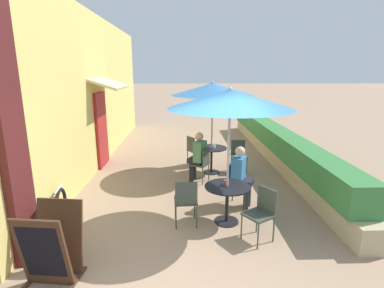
{
  "coord_description": "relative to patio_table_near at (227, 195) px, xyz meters",
  "views": [
    {
      "loc": [
        -0.05,
        -3.41,
        2.7
      ],
      "look_at": [
        0.15,
        3.46,
        1.0
      ],
      "focal_mm": 28.0,
      "sensor_mm": 36.0,
      "label": 1
    }
  ],
  "objects": [
    {
      "name": "ground_plane",
      "position": [
        -0.72,
        -1.55,
        -0.52
      ],
      "size": [
        120.0,
        120.0,
        0.0
      ],
      "primitive_type": "plane",
      "color": "#9E7F66"
    },
    {
      "name": "cafe_facade_wall",
      "position": [
        -3.26,
        3.93,
        1.57
      ],
      "size": [
        0.98,
        11.21,
        4.2
      ],
      "color": "#E0CC6B",
      "rests_on": "ground_plane"
    },
    {
      "name": "planter_hedge",
      "position": [
        2.03,
        3.96,
        0.02
      ],
      "size": [
        0.6,
        10.21,
        1.01
      ],
      "color": "tan",
      "rests_on": "ground_plane"
    },
    {
      "name": "patio_table_near",
      "position": [
        0.0,
        0.0,
        0.0
      ],
      "size": [
        0.81,
        0.81,
        0.7
      ],
      "color": "black",
      "rests_on": "ground_plane"
    },
    {
      "name": "patio_umbrella_near",
      "position": [
        0.0,
        0.0,
        1.71
      ],
      "size": [
        2.1,
        2.1,
        2.43
      ],
      "color": "#B7B7BC",
      "rests_on": "ground_plane"
    },
    {
      "name": "cafe_chair_near_left",
      "position": [
        0.27,
        0.7,
        -0.0
      ],
      "size": [
        0.54,
        0.54,
        0.87
      ],
      "rotation": [
        0.0,
        0.0,
        4.25
      ],
      "color": "#384238",
      "rests_on": "ground_plane"
    },
    {
      "name": "seated_patron_near_left",
      "position": [
        0.37,
        0.65,
        0.17
      ],
      "size": [
        0.5,
        0.47,
        1.25
      ],
      "rotation": [
        0.0,
        0.0,
        4.25
      ],
      "color": "#23232D",
      "rests_on": "ground_plane"
    },
    {
      "name": "cafe_chair_near_right",
      "position": [
        -0.74,
        -0.12,
        -0.0
      ],
      "size": [
        0.42,
        0.42,
        0.87
      ],
      "rotation": [
        0.0,
        0.0,
        6.34
      ],
      "color": "#384238",
      "rests_on": "ground_plane"
    },
    {
      "name": "cafe_chair_near_back",
      "position": [
        0.47,
        -0.58,
        -0.0
      ],
      "size": [
        0.55,
        0.55,
        0.87
      ],
      "rotation": [
        0.0,
        0.0,
        8.44
      ],
      "color": "#384238",
      "rests_on": "ground_plane"
    },
    {
      "name": "coffee_cup_near",
      "position": [
        -0.03,
        0.06,
        0.23
      ],
      "size": [
        0.07,
        0.07,
        0.09
      ],
      "color": "#B73D3D",
      "rests_on": "patio_table_near"
    },
    {
      "name": "patio_table_mid",
      "position": [
        -0.03,
        2.72,
        0.0
      ],
      "size": [
        0.81,
        0.81,
        0.7
      ],
      "color": "black",
      "rests_on": "ground_plane"
    },
    {
      "name": "patio_umbrella_mid",
      "position": [
        -0.03,
        2.72,
        1.71
      ],
      "size": [
        2.1,
        2.1,
        2.43
      ],
      "color": "#B7B7BC",
      "rests_on": "ground_plane"
    },
    {
      "name": "cafe_chair_mid_left",
      "position": [
        -0.33,
        2.03,
        -0.0
      ],
      "size": [
        0.54,
        0.54,
        0.87
      ],
      "rotation": [
        0.0,
        0.0,
        7.35
      ],
      "color": "#384238",
      "rests_on": "ground_plane"
    },
    {
      "name": "seated_patron_mid_left",
      "position": [
        -0.42,
        2.09,
        0.17
      ],
      "size": [
        0.51,
        0.47,
        1.25
      ],
      "rotation": [
        0.0,
        0.0,
        7.35
      ],
      "color": "#23232D",
      "rests_on": "ground_plane"
    },
    {
      "name": "cafe_chair_mid_right",
      "position": [
        0.71,
        2.81,
        -0.0
      ],
      "size": [
        0.41,
        0.41,
        0.87
      ],
      "rotation": [
        0.0,
        0.0,
        9.44
      ],
      "color": "#384238",
      "rests_on": "ground_plane"
    },
    {
      "name": "cafe_chair_mid_back",
      "position": [
        -0.48,
        3.32,
        -0.0
      ],
      "size": [
        0.55,
        0.55,
        0.87
      ],
      "rotation": [
        0.0,
        0.0,
        11.53
      ],
      "color": "#384238",
      "rests_on": "ground_plane"
    },
    {
      "name": "coffee_cup_mid",
      "position": [
        0.04,
        2.64,
        0.23
      ],
      "size": [
        0.07,
        0.07,
        0.09
      ],
      "color": "white",
      "rests_on": "patio_table_mid"
    },
    {
      "name": "bicycle_leaning",
      "position": [
        -2.92,
        -0.46,
        -0.18
      ],
      "size": [
        0.28,
        1.71,
        0.74
      ],
      "rotation": [
        0.0,
        0.0,
        0.13
      ],
      "color": "black",
      "rests_on": "ground_plane"
    },
    {
      "name": "menu_board",
      "position": [
        -2.49,
        -1.45,
        -0.02
      ],
      "size": [
        0.7,
        0.7,
        1.01
      ],
      "rotation": [
        0.0,
        0.0,
        -0.12
      ],
      "color": "#422819",
      "rests_on": "ground_plane"
    }
  ]
}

